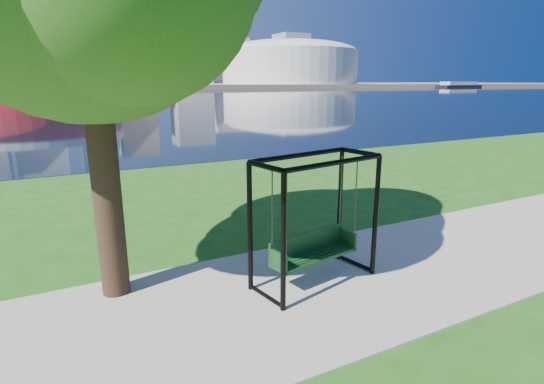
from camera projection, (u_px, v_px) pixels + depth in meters
ground at (278, 283)px, 7.83m from camera, size 900.00×900.00×0.00m
path at (292, 294)px, 7.40m from camera, size 120.00×4.00×0.03m
river at (63, 98)px, 95.32m from camera, size 900.00×180.00×0.02m
far_bank at (51, 86)px, 270.06m from camera, size 900.00×228.00×2.00m
stadium at (25, 58)px, 201.34m from camera, size 83.00×83.00×32.00m
arena at (290, 61)px, 265.78m from camera, size 84.00×84.00×26.56m
skyline at (36, 29)px, 270.81m from camera, size 392.00×66.00×96.50m
swing at (314, 223)px, 7.59m from camera, size 2.45×1.39×2.36m
barge at (459, 85)px, 263.43m from camera, size 33.87×10.63×3.35m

